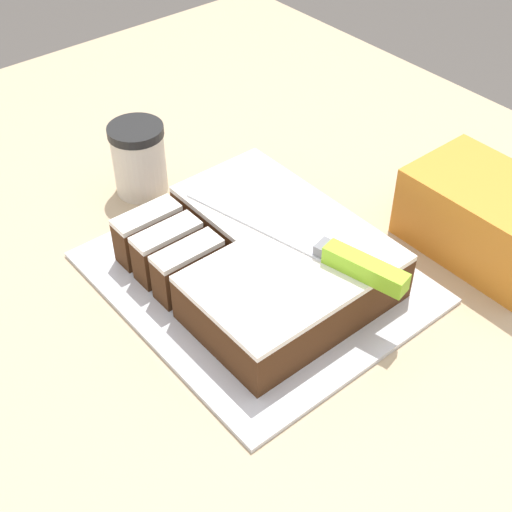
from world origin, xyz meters
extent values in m
cube|color=tan|center=(0.00, 0.00, 0.44)|extent=(1.40, 1.10, 0.89)
cube|color=silver|center=(0.02, -0.04, 0.89)|extent=(0.38, 0.32, 0.01)
cube|color=#472814|center=(0.02, 0.01, 0.92)|extent=(0.29, 0.14, 0.06)
cube|color=white|center=(0.02, 0.01, 0.95)|extent=(0.29, 0.14, 0.01)
cube|color=#472814|center=(0.09, -0.11, 0.92)|extent=(0.15, 0.09, 0.06)
cube|color=white|center=(0.09, -0.11, 0.95)|extent=(0.15, 0.09, 0.01)
cube|color=#472814|center=(-0.09, -0.11, 0.92)|extent=(0.03, 0.08, 0.06)
cube|color=white|center=(-0.09, -0.11, 0.95)|extent=(0.03, 0.08, 0.01)
cube|color=#472814|center=(-0.05, -0.11, 0.92)|extent=(0.03, 0.08, 0.06)
cube|color=white|center=(-0.05, -0.11, 0.95)|extent=(0.03, 0.08, 0.01)
cube|color=#472814|center=(-0.01, -0.11, 0.92)|extent=(0.03, 0.08, 0.06)
cube|color=white|center=(-0.01, -0.11, 0.95)|extent=(0.03, 0.08, 0.01)
cube|color=silver|center=(0.01, -0.02, 0.96)|extent=(0.20, 0.06, 0.00)
cube|color=slate|center=(0.10, 0.00, 0.96)|extent=(0.02, 0.03, 0.02)
cube|color=#8CCC26|center=(0.15, 0.01, 0.97)|extent=(0.10, 0.04, 0.02)
cylinder|color=beige|center=(-0.22, -0.04, 0.93)|extent=(0.07, 0.07, 0.09)
cylinder|color=black|center=(-0.22, -0.04, 0.98)|extent=(0.08, 0.08, 0.01)
cube|color=orange|center=(0.16, 0.22, 0.94)|extent=(0.20, 0.13, 0.10)
camera|label=1|loc=(0.52, -0.45, 1.49)|focal=50.00mm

